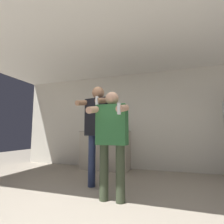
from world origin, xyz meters
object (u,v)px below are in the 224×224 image
object	(u,v)px
person_woman_foreground	(112,134)
person_man_side	(98,126)
bottle_brown_liquor	(116,126)
bottle_tall_gin	(88,128)
bottle_clear_vodka	(121,127)

from	to	relation	value
person_woman_foreground	person_man_side	xyz separation A→B (m)	(-0.44, 0.49, 0.15)
person_woman_foreground	person_man_side	size ratio (longest dim) A/B	0.86
bottle_brown_liquor	person_man_side	distance (m)	1.45
bottle_tall_gin	person_woman_foreground	xyz separation A→B (m)	(1.33, -1.94, -0.15)
bottle_brown_liquor	person_woman_foreground	world-z (taller)	person_woman_foreground
bottle_tall_gin	person_woman_foreground	distance (m)	2.36
bottle_brown_liquor	person_woman_foreground	distance (m)	2.02
bottle_brown_liquor	bottle_tall_gin	xyz separation A→B (m)	(-0.78, -0.00, -0.03)
bottle_clear_vodka	bottle_tall_gin	bearing A→B (deg)	-180.00
bottle_tall_gin	person_man_side	world-z (taller)	person_man_side
bottle_tall_gin	person_man_side	size ratio (longest dim) A/B	0.14
bottle_clear_vodka	bottle_tall_gin	size ratio (longest dim) A/B	1.05
bottle_clear_vodka	person_woman_foreground	world-z (taller)	person_woman_foreground
bottle_tall_gin	bottle_brown_liquor	bearing A→B (deg)	0.00
person_woman_foreground	bottle_clear_vodka	bearing A→B (deg)	101.98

